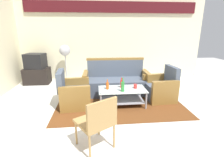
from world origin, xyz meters
name	(u,v)px	position (x,y,z in m)	size (l,w,h in m)	color
ground_plane	(127,118)	(0.00, 0.00, 0.00)	(14.00, 14.00, 0.00)	silver
wall_back	(113,37)	(0.00, 3.05, 1.48)	(6.52, 0.19, 2.80)	beige
rug	(119,102)	(-0.07, 0.78, 0.01)	(2.99, 2.04, 0.01)	brown
couch	(116,82)	(-0.07, 1.40, 0.32)	(1.81, 0.77, 0.96)	#4C5666
armchair_left	(74,94)	(-1.15, 0.69, 0.29)	(0.75, 0.81, 0.85)	#4C5666
armchair_right	(160,89)	(1.02, 0.87, 0.29)	(0.74, 0.80, 0.85)	#4C5666
coffee_table	(122,94)	(-0.02, 0.60, 0.27)	(1.10, 0.60, 0.40)	silver
bottle_orange	(107,85)	(-0.37, 0.63, 0.50)	(0.07, 0.07, 0.23)	#D85919
bottle_red	(122,84)	(-0.02, 0.71, 0.50)	(0.06, 0.06, 0.24)	red
bottle_green	(123,86)	(-0.04, 0.45, 0.53)	(0.08, 0.08, 0.32)	#2D8C38
cup	(135,86)	(0.29, 0.62, 0.46)	(0.08, 0.08, 0.10)	red
tv_stand	(37,76)	(-2.59, 2.55, 0.26)	(0.80, 0.50, 0.52)	black
television	(35,61)	(-2.59, 2.55, 0.76)	(0.67, 0.54, 0.48)	black
pedestal_fan	(65,53)	(-1.63, 2.60, 1.01)	(0.36, 0.36, 1.27)	#2D2D33
wicker_chair	(98,120)	(-0.61, -0.87, 0.49)	(0.66, 0.66, 0.84)	#AD844C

